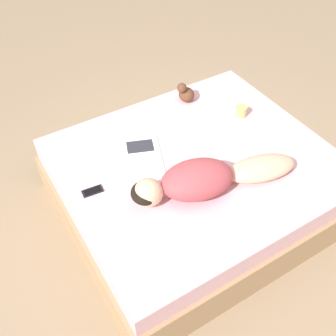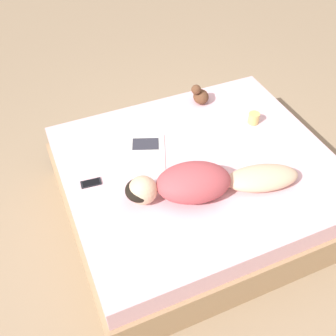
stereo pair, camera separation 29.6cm
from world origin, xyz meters
name	(u,v)px [view 1 (the left image)]	position (x,y,z in m)	size (l,w,h in m)	color
ground_plane	(194,205)	(0.00, 0.00, 0.00)	(12.00, 12.00, 0.00)	#9E8466
bed	(195,184)	(0.00, 0.00, 0.28)	(1.86, 2.13, 0.57)	tan
person	(205,179)	(-0.28, 0.13, 0.68)	(0.54, 1.29, 0.24)	#DBB28E
open_magazine	(142,155)	(0.26, 0.35, 0.58)	(0.52, 0.45, 0.01)	silver
coffee_mug	(241,111)	(0.26, -0.65, 0.62)	(0.13, 0.09, 0.10)	tan
cell_phone	(92,191)	(0.12, 0.84, 0.58)	(0.09, 0.16, 0.01)	black
plush_toy	(186,93)	(0.70, -0.35, 0.66)	(0.15, 0.17, 0.20)	brown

